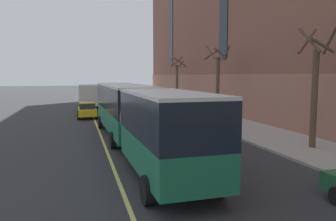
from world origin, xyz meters
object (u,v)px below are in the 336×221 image
object	(u,v)px
parked_car_silver_1	(155,104)
street_tree_far_uptown	(218,80)
box_truck	(88,96)
parked_car_champagne_4	(204,122)
parked_car_champagne_0	(171,109)
taxi_cab	(87,110)
parked_car_white_6	(144,100)
city_bus	(135,113)
street_tree_far_downtown	(177,81)
street_tree_mid_block	(315,87)

from	to	relation	value
parked_car_silver_1	street_tree_far_uptown	bearing A→B (deg)	-67.90
box_truck	parked_car_champagne_4	bearing A→B (deg)	-67.64
parked_car_champagne_0	parked_car_champagne_4	bearing A→B (deg)	-90.85
parked_car_champagne_4	parked_car_silver_1	bearing A→B (deg)	90.04
parked_car_champagne_0	box_truck	bearing A→B (deg)	129.78
parked_car_champagne_4	taxi_cab	size ratio (longest dim) A/B	0.97
parked_car_white_6	box_truck	bearing A→B (deg)	-156.96
city_bus	parked_car_champagne_0	world-z (taller)	city_bus
city_bus	parked_car_silver_1	bearing A→B (deg)	73.58
parked_car_champagne_4	street_tree_far_downtown	xyz separation A→B (m)	(3.94, 19.74, 2.80)
parked_car_silver_1	taxi_cab	distance (m)	9.50
parked_car_white_6	street_tree_far_uptown	bearing A→B (deg)	-75.99
parked_car_white_6	street_tree_mid_block	distance (m)	29.92
street_tree_mid_block	street_tree_far_uptown	distance (m)	13.46
street_tree_mid_block	parked_car_silver_1	bearing A→B (deg)	99.63
taxi_cab	street_tree_far_downtown	size ratio (longest dim) A/B	0.67
street_tree_far_downtown	taxi_cab	bearing A→B (deg)	-145.05
parked_car_champagne_4	street_tree_mid_block	world-z (taller)	street_tree_mid_block
parked_car_champagne_4	street_tree_far_uptown	world-z (taller)	street_tree_far_uptown
city_bus	street_tree_far_uptown	xyz separation A→B (m)	(9.82, 10.38, 1.69)
city_bus	street_tree_mid_block	xyz separation A→B (m)	(9.83, -3.08, 1.50)
city_bus	box_truck	size ratio (longest dim) A/B	2.93
parked_car_silver_1	parked_car_champagne_0	bearing A→B (deg)	-88.66
parked_car_champagne_0	street_tree_mid_block	world-z (taller)	street_tree_mid_block
parked_car_silver_1	parked_car_white_6	distance (m)	6.40
parked_car_champagne_0	parked_car_white_6	distance (m)	12.90
parked_car_champagne_0	parked_car_silver_1	distance (m)	6.50
parked_car_silver_1	street_tree_mid_block	world-z (taller)	street_tree_mid_block
parked_car_silver_1	parked_car_champagne_4	xyz separation A→B (m)	(0.01, -15.99, 0.00)
parked_car_champagne_4	parked_car_white_6	distance (m)	22.39
parked_car_champagne_0	street_tree_far_uptown	xyz separation A→B (m)	(3.77, -3.15, 3.02)
city_bus	taxi_cab	world-z (taller)	city_bus
city_bus	street_tree_far_downtown	bearing A→B (deg)	67.50
parked_car_champagne_0	street_tree_far_uptown	size ratio (longest dim) A/B	0.60
box_truck	street_tree_far_uptown	size ratio (longest dim) A/B	0.98
parked_car_silver_1	street_tree_far_uptown	xyz separation A→B (m)	(3.92, -9.65, 3.02)
parked_car_silver_1	street_tree_mid_block	xyz separation A→B (m)	(3.92, -23.12, 2.84)
parked_car_silver_1	street_tree_far_downtown	world-z (taller)	street_tree_far_downtown
parked_car_white_6	parked_car_champagne_4	bearing A→B (deg)	-89.75
parked_car_champagne_4	box_truck	size ratio (longest dim) A/B	0.63
parked_car_champagne_0	box_truck	xyz separation A→B (m)	(-7.99, 9.60, 0.99)
taxi_cab	street_tree_far_uptown	size ratio (longest dim) A/B	0.64
parked_car_white_6	box_truck	size ratio (longest dim) A/B	0.62
city_bus	box_truck	world-z (taller)	city_bus
box_truck	street_tree_mid_block	distance (m)	28.80
street_tree_far_uptown	parked_car_silver_1	bearing A→B (deg)	112.10
street_tree_far_downtown	parked_car_silver_1	bearing A→B (deg)	-136.47
parked_car_champagne_0	box_truck	distance (m)	12.53
parked_car_silver_1	street_tree_far_uptown	size ratio (longest dim) A/B	0.61
parked_car_champagne_4	parked_car_white_6	size ratio (longest dim) A/B	1.01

